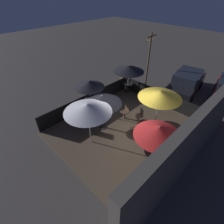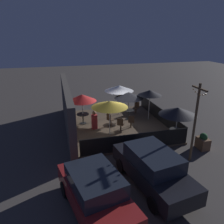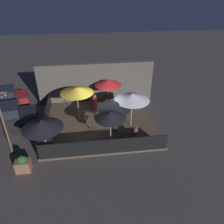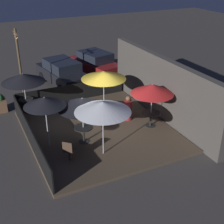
% 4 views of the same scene
% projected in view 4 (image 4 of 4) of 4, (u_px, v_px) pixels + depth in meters
% --- Properties ---
extents(ground_plane, '(60.00, 60.00, 0.00)m').
position_uv_depth(ground_plane, '(98.00, 131.00, 14.58)').
color(ground_plane, '#423D3A').
extents(patio_deck, '(7.19, 6.33, 0.12)m').
position_uv_depth(patio_deck, '(98.00, 130.00, 14.55)').
color(patio_deck, brown).
rests_on(patio_deck, ground_plane).
extents(building_wall, '(8.79, 0.36, 3.09)m').
position_uv_depth(building_wall, '(161.00, 88.00, 15.21)').
color(building_wall, '#4C4742').
rests_on(building_wall, ground_plane).
extents(fence_front, '(6.99, 0.05, 0.95)m').
position_uv_depth(fence_front, '(30.00, 135.00, 13.10)').
color(fence_front, black).
rests_on(fence_front, patio_deck).
extents(fence_side_left, '(0.05, 6.13, 0.95)m').
position_uv_depth(fence_side_left, '(72.00, 93.00, 17.18)').
color(fence_side_left, black).
rests_on(fence_side_left, patio_deck).
extents(patio_umbrella_0, '(1.96, 1.96, 2.12)m').
position_uv_depth(patio_umbrella_0, '(152.00, 89.00, 13.93)').
color(patio_umbrella_0, '#B2B2B7').
rests_on(patio_umbrella_0, patio_deck).
extents(patio_umbrella_1, '(2.07, 2.07, 2.06)m').
position_uv_depth(patio_umbrella_1, '(82.00, 103.00, 12.69)').
color(patio_umbrella_1, '#B2B2B7').
rests_on(patio_umbrella_1, patio_deck).
extents(patio_umbrella_2, '(2.14, 2.14, 2.09)m').
position_uv_depth(patio_umbrella_2, '(23.00, 78.00, 15.25)').
color(patio_umbrella_2, '#B2B2B7').
rests_on(patio_umbrella_2, patio_deck).
extents(patio_umbrella_3, '(1.71, 1.71, 2.22)m').
position_uv_depth(patio_umbrella_3, '(45.00, 102.00, 12.35)').
color(patio_umbrella_3, '#B2B2B7').
rests_on(patio_umbrella_3, patio_deck).
extents(patio_umbrella_4, '(2.21, 2.21, 2.22)m').
position_uv_depth(patio_umbrella_4, '(104.00, 75.00, 15.14)').
color(patio_umbrella_4, '#B2B2B7').
rests_on(patio_umbrella_4, patio_deck).
extents(patio_umbrella_5, '(2.19, 2.19, 2.31)m').
position_uv_depth(patio_umbrella_5, '(103.00, 107.00, 11.77)').
color(patio_umbrella_5, '#B2B2B7').
rests_on(patio_umbrella_5, patio_deck).
extents(dining_table_0, '(0.85, 0.85, 0.71)m').
position_uv_depth(dining_table_0, '(151.00, 115.00, 14.52)').
color(dining_table_0, black).
rests_on(dining_table_0, patio_deck).
extents(dining_table_1, '(0.82, 0.82, 0.72)m').
position_uv_depth(dining_table_1, '(83.00, 130.00, 13.25)').
color(dining_table_1, black).
rests_on(dining_table_1, patio_deck).
extents(dining_table_2, '(0.74, 0.74, 0.75)m').
position_uv_depth(dining_table_2, '(26.00, 102.00, 15.82)').
color(dining_table_2, black).
rests_on(dining_table_2, patio_deck).
extents(patio_chair_0, '(0.54, 0.54, 0.92)m').
position_uv_depth(patio_chair_0, '(109.00, 116.00, 14.62)').
color(patio_chair_0, '#4C3828').
rests_on(patio_chair_0, patio_deck).
extents(patio_chair_1, '(0.47, 0.47, 0.91)m').
position_uv_depth(patio_chair_1, '(78.00, 116.00, 14.65)').
color(patio_chair_1, '#4C3828').
rests_on(patio_chair_1, patio_deck).
extents(patio_chair_2, '(0.55, 0.55, 0.90)m').
position_uv_depth(patio_chair_2, '(92.00, 110.00, 15.20)').
color(patio_chair_2, '#4C3828').
rests_on(patio_chair_2, patio_deck).
extents(patio_chair_3, '(0.57, 0.57, 0.91)m').
position_uv_depth(patio_chair_3, '(69.00, 150.00, 12.01)').
color(patio_chair_3, '#4C3828').
rests_on(patio_chair_3, patio_deck).
extents(patron_0, '(0.57, 0.57, 1.24)m').
position_uv_depth(patron_0, '(128.00, 109.00, 15.14)').
color(patron_0, maroon).
rests_on(patron_0, patio_deck).
extents(planter_box, '(0.74, 0.52, 0.94)m').
position_uv_depth(planter_box, '(1.00, 103.00, 16.33)').
color(planter_box, brown).
rests_on(planter_box, ground_plane).
extents(light_post, '(1.10, 0.12, 4.03)m').
position_uv_depth(light_post, '(19.00, 62.00, 16.77)').
color(light_post, brown).
rests_on(light_post, ground_plane).
extents(parked_car_0, '(4.58, 2.39, 1.62)m').
position_uv_depth(parked_car_0, '(62.00, 72.00, 19.42)').
color(parked_car_0, black).
rests_on(parked_car_0, ground_plane).
extents(parked_car_1, '(4.28, 2.55, 1.62)m').
position_uv_depth(parked_car_1, '(95.00, 63.00, 21.12)').
color(parked_car_1, maroon).
rests_on(parked_car_1, ground_plane).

